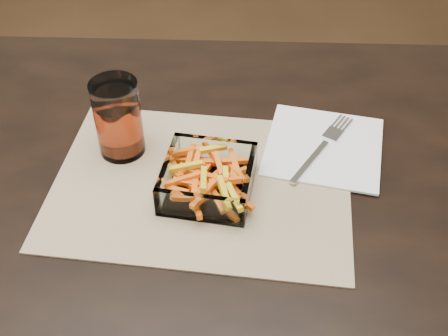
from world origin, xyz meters
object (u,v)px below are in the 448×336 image
(glass_bowl, at_px, (208,180))
(tumbler, at_px, (118,121))
(dining_table, at_px, (155,234))
(fork, at_px, (323,146))

(glass_bowl, xyz_separation_m, tumbler, (-0.14, 0.09, 0.04))
(dining_table, height_order, tumbler, tumbler)
(dining_table, height_order, fork, fork)
(dining_table, distance_m, fork, 0.31)
(fork, bearing_deg, glass_bowl, -118.61)
(tumbler, bearing_deg, fork, 2.60)
(dining_table, distance_m, tumbler, 0.19)
(dining_table, relative_size, glass_bowl, 10.93)
(glass_bowl, distance_m, tumbler, 0.17)
(tumbler, xyz_separation_m, fork, (0.33, 0.01, -0.05))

